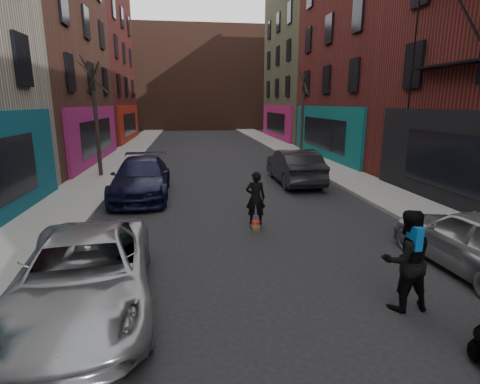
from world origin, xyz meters
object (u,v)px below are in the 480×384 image
object	(u,v)px
tree_right_far	(303,106)
skateboard	(255,225)
parked_left_far	(85,273)
skateboarder	(256,198)
parked_right_end	(294,166)
parked_right_far	(478,241)
tree_left_far	(95,110)
parked_left_end	(141,178)
pedestrian	(406,260)

from	to	relation	value
tree_right_far	skateboard	distance (m)	16.33
parked_left_far	skateboarder	distance (m)	5.75
parked_right_end	skateboarder	distance (m)	6.81
tree_right_far	skateboard	size ratio (longest dim) A/B	8.50
parked_right_far	parked_left_far	bearing A→B (deg)	-0.03
tree_right_far	skateboarder	xyz separation A→B (m)	(-5.96, -14.80, -2.61)
parked_right_far	skateboard	size ratio (longest dim) A/B	5.42
skateboarder	parked_right_end	bearing A→B (deg)	-109.49
tree_left_far	parked_right_end	world-z (taller)	tree_left_far
parked_right_far	skateboard	xyz separation A→B (m)	(-4.36, 3.77, -0.69)
tree_left_far	skateboarder	xyz separation A→B (m)	(6.44, -8.80, -2.46)
tree_right_far	parked_left_end	distance (m)	14.57
skateboard	skateboarder	distance (m)	0.87
parked_left_far	skateboard	world-z (taller)	parked_left_far
parked_right_end	skateboard	xyz separation A→B (m)	(-2.96, -6.13, -0.76)
tree_right_far	parked_left_far	world-z (taller)	tree_right_far
tree_left_far	parked_right_far	size ratio (longest dim) A/B	1.50
parked_left_far	skateboard	size ratio (longest dim) A/B	6.34
skateboarder	parked_left_far	bearing A→B (deg)	53.28
tree_left_far	pedestrian	size ratio (longest dim) A/B	3.42
parked_left_end	skateboarder	world-z (taller)	skateboarder
parked_right_end	skateboard	world-z (taller)	parked_right_end
skateboarder	skateboard	bearing A→B (deg)	6.31
tree_left_far	skateboard	size ratio (longest dim) A/B	8.12
parked_left_far	parked_right_end	xyz separation A→B (m)	(6.88, 10.33, 0.10)
parked_right_end	tree_right_far	bearing A→B (deg)	-108.70
tree_left_far	skateboarder	world-z (taller)	tree_left_far
tree_left_far	parked_right_far	bearing A→B (deg)	-49.34
skateboard	skateboarder	world-z (taller)	skateboarder
parked_left_far	skateboard	bearing A→B (deg)	40.37
tree_left_far	tree_right_far	distance (m)	13.78
parked_right_far	skateboarder	xyz separation A→B (m)	(-4.36, 3.77, 0.18)
tree_left_far	pedestrian	bearing A→B (deg)	-58.91
tree_left_far	skateboarder	size ratio (longest dim) A/B	3.96
parked_right_far	parked_right_end	distance (m)	10.00
tree_left_far	skateboarder	bearing A→B (deg)	-53.82
tree_left_far	parked_left_far	distance (m)	13.51
parked_right_far	pedestrian	xyz separation A→B (m)	(-2.49, -1.21, 0.22)
tree_left_far	parked_left_end	world-z (taller)	tree_left_far
parked_right_end	skateboarder	size ratio (longest dim) A/B	2.99
tree_right_far	pedestrian	world-z (taller)	tree_right_far
skateboarder	pedestrian	size ratio (longest dim) A/B	0.86
tree_left_far	tree_right_far	bearing A→B (deg)	25.82
parked_right_end	skateboard	bearing A→B (deg)	64.59
parked_right_end	parked_left_far	bearing A→B (deg)	56.71
parked_left_end	skateboarder	xyz separation A→B (m)	(3.89, -4.42, 0.14)
tree_left_far	parked_right_end	size ratio (longest dim) A/B	1.33
tree_right_far	parked_left_far	xyz separation A→B (m)	(-9.88, -19.00, -2.83)
tree_left_far	tree_right_far	xyz separation A→B (m)	(12.40, 6.00, 0.15)
parked_left_far	parked_right_far	distance (m)	8.30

